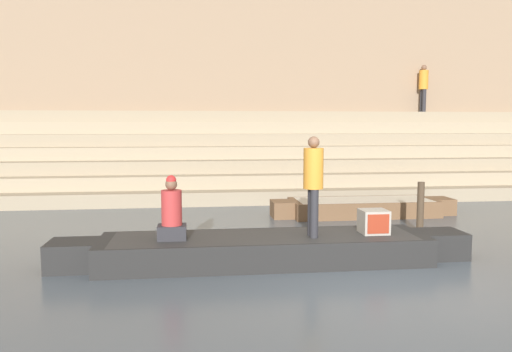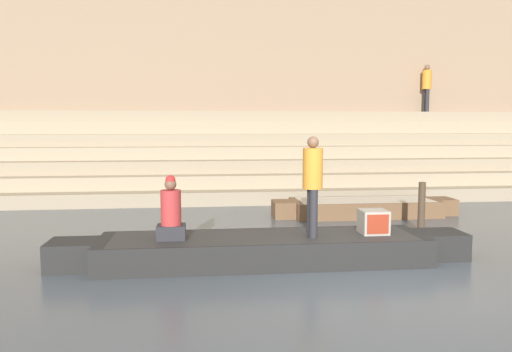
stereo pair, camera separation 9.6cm
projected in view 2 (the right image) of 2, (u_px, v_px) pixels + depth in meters
ground_plane at (392, 288)px, 7.13m from camera, size 120.00×120.00×0.00m
ghat_steps at (278, 163)px, 17.42m from camera, size 36.00×4.65×2.85m
back_wall at (269, 82)px, 19.34m from camera, size 34.20×1.28×8.08m
rowboat_main at (264, 248)px, 8.45m from camera, size 7.06×1.46×0.46m
person_standing at (313, 179)px, 8.29m from camera, size 0.33×0.33×1.68m
person_rowing at (171, 214)px, 8.16m from camera, size 0.47×0.37×1.06m
tv_set at (373, 222)px, 8.61m from camera, size 0.46×0.45×0.41m
moored_boat_shore at (364, 207)px, 12.88m from camera, size 4.78×1.34×0.42m
mooring_post at (422, 208)px, 10.73m from camera, size 0.15×0.15×1.11m
person_on_steps at (427, 85)px, 19.11m from camera, size 0.35×0.35×1.79m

